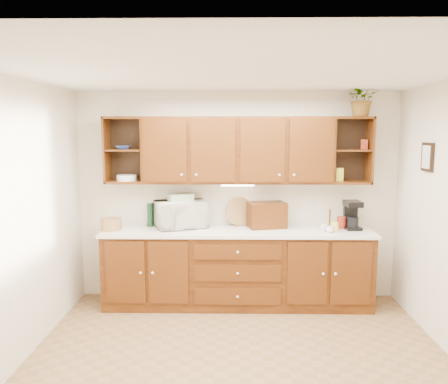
{
  "coord_description": "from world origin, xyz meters",
  "views": [
    {
      "loc": [
        -0.08,
        -3.7,
        2.12
      ],
      "look_at": [
        -0.16,
        1.15,
        1.44
      ],
      "focal_mm": 35.0,
      "sensor_mm": 36.0,
      "label": 1
    }
  ],
  "objects_px": {
    "microwave": "(181,214)",
    "bread_box": "(267,215)",
    "coffee_maker": "(352,215)",
    "potted_plant": "(363,98)"
  },
  "relations": [
    {
      "from": "coffee_maker",
      "to": "potted_plant",
      "type": "relative_size",
      "value": 0.82
    },
    {
      "from": "microwave",
      "to": "coffee_maker",
      "type": "xyz_separation_m",
      "value": [
        2.09,
        -0.05,
        -0.0
      ]
    },
    {
      "from": "coffee_maker",
      "to": "potted_plant",
      "type": "bearing_deg",
      "value": 6.67
    },
    {
      "from": "microwave",
      "to": "bread_box",
      "type": "height_order",
      "value": "microwave"
    },
    {
      "from": "bread_box",
      "to": "coffee_maker",
      "type": "relative_size",
      "value": 1.3
    },
    {
      "from": "microwave",
      "to": "bread_box",
      "type": "distance_m",
      "value": 1.06
    },
    {
      "from": "bread_box",
      "to": "potted_plant",
      "type": "xyz_separation_m",
      "value": [
        1.1,
        -0.04,
        1.4
      ]
    },
    {
      "from": "microwave",
      "to": "potted_plant",
      "type": "distance_m",
      "value": 2.57
    },
    {
      "from": "microwave",
      "to": "potted_plant",
      "type": "relative_size",
      "value": 1.43
    },
    {
      "from": "potted_plant",
      "to": "microwave",
      "type": "bearing_deg",
      "value": 179.03
    }
  ]
}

